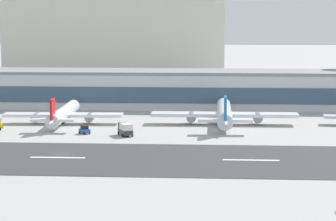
{
  "coord_description": "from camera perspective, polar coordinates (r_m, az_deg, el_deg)",
  "views": [
    {
      "loc": [
        34.95,
        -161.86,
        29.83
      ],
      "look_at": [
        20.35,
        43.33,
        4.52
      ],
      "focal_mm": 80.04,
      "sensor_mm": 36.0,
      "label": 1
    }
  ],
  "objects": [
    {
      "name": "airliner_red_tail_gate_1",
      "position": [
        214.73,
        -8.02,
        -0.28
      ],
      "size": [
        34.2,
        42.54,
        8.87
      ],
      "rotation": [
        0.0,
        0.0,
        1.61
      ],
      "color": "white",
      "rests_on": "ground_plane"
    },
    {
      "name": "service_baggage_tug_2",
      "position": [
        196.01,
        -6.38,
        -1.48
      ],
      "size": [
        3.37,
        3.42,
        2.2
      ],
      "rotation": [
        0.0,
        0.0,
        2.33
      ],
      "color": "#23569E",
      "rests_on": "ground_plane"
    },
    {
      "name": "runway_centreline_dash_5",
      "position": [
        159.62,
        6.35,
        -3.77
      ],
      "size": [
        12.0,
        1.2,
        0.01
      ],
      "primitive_type": "cube",
      "color": "white",
      "rests_on": "runway_strip"
    },
    {
      "name": "ground_plane",
      "position": [
        168.26,
        -8.0,
        -3.27
      ],
      "size": [
        1400.0,
        1400.0,
        0.0
      ],
      "primitive_type": "plane",
      "color": "#A8A8A3"
    },
    {
      "name": "airliner_blue_tail_gate_2",
      "position": [
        211.67,
        4.32,
        -0.25
      ],
      "size": [
        41.57,
        47.05,
        9.82
      ],
      "rotation": [
        0.0,
        0.0,
        1.58
      ],
      "color": "silver",
      "rests_on": "ground_plane"
    },
    {
      "name": "terminal_building",
      "position": [
        253.85,
        -1.06,
        1.68
      ],
      "size": [
        218.83,
        23.57,
        12.46
      ],
      "color": "silver",
      "rests_on": "ground_plane"
    },
    {
      "name": "service_box_truck_1",
      "position": [
        191.81,
        -3.27,
        -1.4
      ],
      "size": [
        4.63,
        6.46,
        3.25
      ],
      "rotation": [
        0.0,
        0.0,
        1.99
      ],
      "color": "#2D3338",
      "rests_on": "ground_plane"
    },
    {
      "name": "runway_centreline_dash_4",
      "position": [
        163.29,
        -8.4,
        -3.56
      ],
      "size": [
        12.0,
        1.2,
        0.01
      ],
      "primitive_type": "cube",
      "color": "white",
      "rests_on": "runway_strip"
    },
    {
      "name": "runway_strip",
      "position": [
        163.28,
        -8.38,
        -3.57
      ],
      "size": [
        800.0,
        37.5,
        0.08
      ],
      "primitive_type": "cube",
      "color": "#38383A",
      "rests_on": "ground_plane"
    },
    {
      "name": "distant_hotel_block",
      "position": [
        372.7,
        -4.01,
        5.56
      ],
      "size": [
        107.58,
        28.41,
        40.98
      ],
      "primitive_type": "cube",
      "color": "beige",
      "rests_on": "ground_plane"
    }
  ]
}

